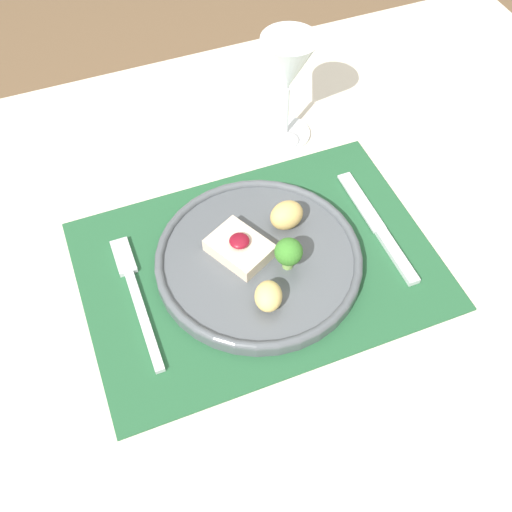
# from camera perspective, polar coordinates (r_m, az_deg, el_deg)

# --- Properties ---
(ground_plane) EXTENTS (8.00, 8.00, 0.00)m
(ground_plane) POSITION_cam_1_polar(r_m,az_deg,el_deg) (1.46, 0.14, -17.74)
(ground_plane) COLOR brown
(dining_table) EXTENTS (1.35, 0.95, 0.73)m
(dining_table) POSITION_cam_1_polar(r_m,az_deg,el_deg) (0.88, 0.23, -4.36)
(dining_table) COLOR beige
(dining_table) RESTS_ON ground_plane
(placemat) EXTENTS (0.46, 0.33, 0.00)m
(placemat) POSITION_cam_1_polar(r_m,az_deg,el_deg) (0.80, 0.25, -0.86)
(placemat) COLOR #235633
(placemat) RESTS_ON dining_table
(dinner_plate) EXTENTS (0.27, 0.27, 0.06)m
(dinner_plate) POSITION_cam_1_polar(r_m,az_deg,el_deg) (0.79, 0.11, -0.24)
(dinner_plate) COLOR #4C5156
(dinner_plate) RESTS_ON placemat
(fork) EXTENTS (0.02, 0.21, 0.01)m
(fork) POSITION_cam_1_polar(r_m,az_deg,el_deg) (0.79, -11.48, -3.28)
(fork) COLOR silver
(fork) RESTS_ON placemat
(knife) EXTENTS (0.02, 0.21, 0.01)m
(knife) POSITION_cam_1_polar(r_m,az_deg,el_deg) (0.84, 11.87, 2.18)
(knife) COLOR silver
(knife) RESTS_ON placemat
(spoon) EXTENTS (0.19, 0.04, 0.01)m
(spoon) POSITION_cam_1_polar(r_m,az_deg,el_deg) (0.94, 1.24, 10.47)
(spoon) COLOR silver
(spoon) RESTS_ON dining_table
(wine_glass_near) EXTENTS (0.08, 0.08, 0.17)m
(wine_glass_near) POSITION_cam_1_polar(r_m,az_deg,el_deg) (0.89, 3.10, 17.31)
(wine_glass_near) COLOR white
(wine_glass_near) RESTS_ON dining_table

